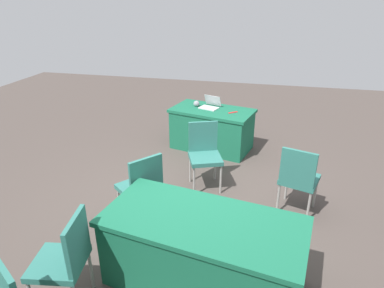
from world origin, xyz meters
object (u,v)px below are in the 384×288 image
object	(u,v)px
laptop_silver	(210,106)
table_foreground	(212,129)
chair_back_row	(299,177)
scissors_red	(233,112)
yarn_ball	(196,104)
chair_tucked_left	(204,151)
table_mid_left	(202,251)
chair_aisle	(142,185)
chair_by_pillar	(65,257)

from	to	relation	value
laptop_silver	table_foreground	bearing A→B (deg)	142.80
chair_back_row	scissors_red	xyz separation A→B (m)	(1.03, -1.66, 0.21)
yarn_ball	chair_tucked_left	bearing A→B (deg)	106.90
table_mid_left	chair_aisle	size ratio (longest dim) A/B	2.07
chair_by_pillar	scissors_red	distance (m)	3.72
laptop_silver	yarn_ball	distance (m)	0.25
chair_back_row	yarn_ball	world-z (taller)	chair_back_row
chair_by_pillar	laptop_silver	size ratio (longest dim) A/B	2.41
table_mid_left	chair_tucked_left	distance (m)	1.85
chair_tucked_left	chair_back_row	bearing A→B (deg)	140.15
chair_aisle	laptop_silver	world-z (taller)	chair_aisle
chair_by_pillar	scissors_red	xyz separation A→B (m)	(-1.00, -3.58, 0.20)
yarn_ball	chair_aisle	bearing A→B (deg)	87.59
chair_aisle	laptop_silver	bearing A→B (deg)	30.79
laptop_silver	chair_by_pillar	bearing A→B (deg)	100.29
chair_back_row	laptop_silver	size ratio (longest dim) A/B	2.39
chair_tucked_left	table_foreground	bearing A→B (deg)	-106.22
table_foreground	chair_tucked_left	world-z (taller)	chair_tucked_left
chair_back_row	chair_tucked_left	bearing A→B (deg)	179.00
table_foreground	chair_aisle	xyz separation A→B (m)	(0.42, 2.40, 0.17)
scissors_red	chair_tucked_left	bearing A→B (deg)	38.27
chair_tucked_left	chair_back_row	size ratio (longest dim) A/B	1.01
chair_tucked_left	chair_by_pillar	size ratio (longest dim) A/B	1.01
yarn_ball	scissors_red	distance (m)	0.72
table_mid_left	laptop_silver	size ratio (longest dim) A/B	5.00
table_foreground	chair_by_pillar	xyz separation A→B (m)	(0.63, 3.67, 0.17)
chair_aisle	chair_by_pillar	size ratio (longest dim) A/B	1.00
laptop_silver	yarn_ball	xyz separation A→B (m)	(0.25, -0.02, 0.01)
table_mid_left	scissors_red	world-z (taller)	scissors_red
table_foreground	chair_aisle	distance (m)	2.44
table_mid_left	chair_back_row	distance (m)	1.68
chair_tucked_left	laptop_silver	world-z (taller)	chair_tucked_left
table_foreground	chair_back_row	xyz separation A→B (m)	(-1.40, 1.75, 0.16)
table_mid_left	yarn_ball	world-z (taller)	yarn_ball
chair_by_pillar	chair_aisle	bearing A→B (deg)	-18.80
chair_by_pillar	chair_back_row	size ratio (longest dim) A/B	1.01
chair_tucked_left	yarn_ball	bearing A→B (deg)	-94.67
chair_aisle	laptop_silver	distance (m)	2.53
chair_tucked_left	chair_aisle	bearing A→B (deg)	41.59
chair_by_pillar	laptop_silver	distance (m)	3.81
chair_back_row	chair_aisle	bearing A→B (deg)	-143.06
table_foreground	table_mid_left	bearing A→B (deg)	98.48
yarn_ball	scissors_red	world-z (taller)	yarn_ball
chair_back_row	yarn_ball	xyz separation A→B (m)	(1.71, -1.86, 0.26)
chair_tucked_left	yarn_ball	xyz separation A→B (m)	(0.44, -1.44, 0.25)
scissors_red	chair_aisle	bearing A→B (deg)	30.76
chair_by_pillar	table_foreground	bearing A→B (deg)	-19.09
chair_by_pillar	table_mid_left	bearing A→B (deg)	-73.72
chair_aisle	chair_by_pillar	distance (m)	1.28
table_foreground	table_mid_left	xyz separation A→B (m)	(-0.47, 3.14, 0.00)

